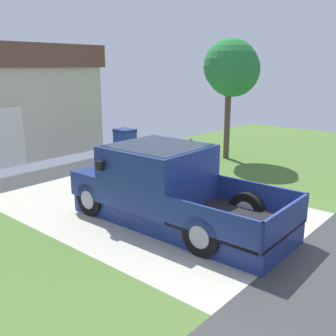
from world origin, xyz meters
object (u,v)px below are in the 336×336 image
pickup_truck (163,187)px  person_with_hat (190,165)px  wheeled_trash_bin (125,143)px  handbag (200,193)px  front_yard_tree (232,68)px

pickup_truck → person_with_hat: bearing=14.4°
pickup_truck → wheeled_trash_bin: (3.53, 5.01, -0.16)m
handbag → front_yard_tree: bearing=22.7°
pickup_truck → handbag: 1.96m
pickup_truck → front_yard_tree: size_ratio=1.16×
pickup_truck → wheeled_trash_bin: 6.13m
person_with_hat → front_yard_tree: front_yard_tree is taller
handbag → pickup_truck: bearing=-171.4°
pickup_truck → handbag: bearing=7.7°
wheeled_trash_bin → person_with_hat: bearing=-113.0°
pickup_truck → wheeled_trash_bin: bearing=53.9°
pickup_truck → person_with_hat: pickup_truck is taller
person_with_hat → pickup_truck: bearing=-20.3°
pickup_truck → handbag: (1.82, 0.28, -0.67)m
handbag → front_yard_tree: front_yard_tree is taller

